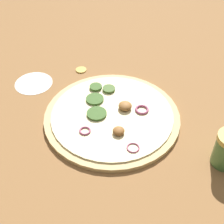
# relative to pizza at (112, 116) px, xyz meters

# --- Properties ---
(ground_plane) EXTENTS (3.00, 3.00, 0.00)m
(ground_plane) POSITION_rel_pizza_xyz_m (0.00, -0.00, -0.01)
(ground_plane) COLOR olive
(pizza) EXTENTS (0.35, 0.35, 0.03)m
(pizza) POSITION_rel_pizza_xyz_m (0.00, 0.00, 0.00)
(pizza) COLOR #D6B77A
(pizza) RESTS_ON ground_plane
(loose_cap) EXTENTS (0.03, 0.03, 0.01)m
(loose_cap) POSITION_rel_pizza_xyz_m (-0.20, 0.12, -0.00)
(loose_cap) COLOR gold
(loose_cap) RESTS_ON ground_plane
(flour_patch) EXTENTS (0.11, 0.11, 0.00)m
(flour_patch) POSITION_rel_pizza_xyz_m (-0.27, -0.01, -0.01)
(flour_patch) COLOR white
(flour_patch) RESTS_ON ground_plane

